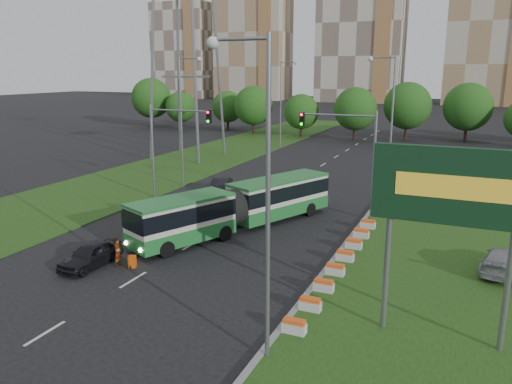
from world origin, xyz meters
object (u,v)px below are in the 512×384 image
at_px(traffic_mast_left, 168,137).
at_px(car_median, 503,260).
at_px(billboard, 452,195).
at_px(car_left_near, 90,255).
at_px(pedestrian, 118,252).
at_px(car_left_far, 220,187).
at_px(shopping_trolley, 132,262).
at_px(articulated_bus, 235,206).
at_px(traffic_mast_median, 352,147).

height_order(traffic_mast_left, car_median, traffic_mast_left).
distance_m(billboard, car_left_near, 19.38).
relative_size(billboard, car_median, 1.76).
relative_size(billboard, pedestrian, 4.81).
bearing_deg(car_left_far, shopping_trolley, -94.31).
xyz_separation_m(articulated_bus, car_left_far, (-5.56, 8.39, -0.94)).
relative_size(traffic_mast_median, articulated_bus, 0.49).
height_order(pedestrian, shopping_trolley, pedestrian).
height_order(billboard, car_median, billboard).
bearing_deg(traffic_mast_median, car_left_near, -125.81).
bearing_deg(billboard, traffic_mast_left, 146.45).
height_order(articulated_bus, car_median, articulated_bus).
relative_size(traffic_mast_left, car_left_near, 1.98).
bearing_deg(car_median, articulated_bus, 6.89).
xyz_separation_m(traffic_mast_median, shopping_trolley, (-8.88, -14.58, -5.01)).
distance_m(articulated_bus, car_left_near, 10.50).
relative_size(articulated_bus, car_median, 3.57).
xyz_separation_m(traffic_mast_median, car_left_near, (-11.11, -15.39, -4.66)).
distance_m(traffic_mast_median, articulated_bus, 9.65).
xyz_separation_m(car_left_near, car_left_far, (-1.09, 17.85, 0.01)).
xyz_separation_m(articulated_bus, car_left_near, (-4.47, -9.46, -0.95)).
bearing_deg(shopping_trolley, billboard, -25.76).
xyz_separation_m(car_left_far, car_median, (22.31, -9.87, 0.11)).
bearing_deg(car_left_near, car_median, 23.16).
relative_size(articulated_bus, shopping_trolley, 23.73).
distance_m(traffic_mast_left, shopping_trolley, 15.78).
bearing_deg(shopping_trolley, pedestrian, 169.20).
bearing_deg(traffic_mast_left, shopping_trolley, -65.20).
xyz_separation_m(traffic_mast_median, pedestrian, (-9.72, -14.73, -4.52)).
relative_size(car_median, pedestrian, 2.73).
relative_size(billboard, car_left_far, 1.88).
distance_m(car_left_near, shopping_trolley, 2.39).
xyz_separation_m(car_median, shopping_trolley, (-19.00, -7.17, -0.47)).
height_order(car_median, shopping_trolley, car_median).
relative_size(billboard, traffic_mast_left, 1.00).
distance_m(car_left_near, car_left_far, 17.88).
bearing_deg(traffic_mast_left, articulated_bus, -30.08).
bearing_deg(traffic_mast_left, car_left_far, 49.43).
bearing_deg(billboard, pedestrian, 175.77).
height_order(traffic_mast_median, car_left_near, traffic_mast_median).
bearing_deg(pedestrian, car_median, -78.98).
distance_m(billboard, car_left_far, 27.52).
distance_m(articulated_bus, car_left_far, 10.11).
bearing_deg(pedestrian, traffic_mast_left, 12.37).
xyz_separation_m(traffic_mast_median, traffic_mast_left, (-15.16, -1.00, 0.00)).
bearing_deg(traffic_mast_median, articulated_bus, -138.22).
relative_size(traffic_mast_median, car_median, 1.76).
distance_m(car_left_near, car_median, 22.67).
bearing_deg(shopping_trolley, car_left_near, 179.14).
height_order(billboard, shopping_trolley, billboard).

